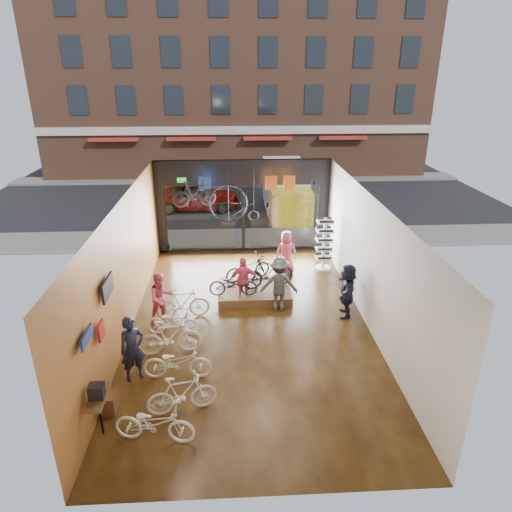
{
  "coord_description": "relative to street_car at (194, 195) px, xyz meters",
  "views": [
    {
      "loc": [
        -0.46,
        -11.89,
        7.15
      ],
      "look_at": [
        0.27,
        1.4,
        1.62
      ],
      "focal_mm": 32.0,
      "sensor_mm": 36.0,
      "label": 1
    }
  ],
  "objects": [
    {
      "name": "floor_bike_0",
      "position": [
        0.33,
        -16.52,
        -0.36
      ],
      "size": [
        1.75,
        0.84,
        0.88
      ],
      "primitive_type": "imported",
      "rotation": [
        0.0,
        0.0,
        1.41
      ],
      "color": "silver",
      "rests_on": "ground_plane"
    },
    {
      "name": "wall_right",
      "position": [
        5.98,
        -12.0,
        1.1
      ],
      "size": [
        0.04,
        12.0,
        3.8
      ],
      "primitive_type": "cube",
      "color": "beige",
      "rests_on": "ground"
    },
    {
      "name": "customer_1",
      "position": [
        -0.16,
        -11.71,
        -0.01
      ],
      "size": [
        0.97,
        0.9,
        1.58
      ],
      "primitive_type": "imported",
      "rotation": [
        0.0,
        0.0,
        0.52
      ],
      "color": "#CC4C72",
      "rests_on": "ground_plane"
    },
    {
      "name": "floor_bike_5",
      "position": [
        0.44,
        -11.51,
        -0.31
      ],
      "size": [
        1.68,
        0.64,
        0.99
      ],
      "primitive_type": "imported",
      "rotation": [
        0.0,
        0.0,
        1.68
      ],
      "color": "silver",
      "rests_on": "ground_plane"
    },
    {
      "name": "customer_4",
      "position": [
        3.97,
        -8.41,
        0.02
      ],
      "size": [
        0.83,
        0.57,
        1.64
      ],
      "primitive_type": "imported",
      "rotation": [
        0.0,
        0.0,
        3.2
      ],
      "color": "#CC4C72",
      "rests_on": "ground_plane"
    },
    {
      "name": "opposite_building",
      "position": [
        2.46,
        9.5,
        6.2
      ],
      "size": [
        26.0,
        5.0,
        14.0
      ],
      "primitive_type": "cube",
      "color": "brown",
      "rests_on": "ground"
    },
    {
      "name": "jersey_left",
      "position": [
        0.99,
        -6.8,
        2.25
      ],
      "size": [
        0.45,
        0.03,
        0.55
      ],
      "primitive_type": "cube",
      "color": "#1E3F99",
      "rests_on": "ceiling"
    },
    {
      "name": "customer_0",
      "position": [
        -0.48,
        -14.43,
        0.05
      ],
      "size": [
        0.74,
        0.66,
        1.7
      ],
      "primitive_type": "imported",
      "rotation": [
        0.0,
        0.0,
        0.54
      ],
      "color": "#161C33",
      "rests_on": "ground_plane"
    },
    {
      "name": "customer_2",
      "position": [
        2.33,
        -10.66,
        0.0
      ],
      "size": [
        0.97,
        0.46,
        1.61
      ],
      "primitive_type": "imported",
      "rotation": [
        0.0,
        0.0,
        3.21
      ],
      "color": "#CC4C72",
      "rests_on": "ground_plane"
    },
    {
      "name": "hung_bike",
      "position": [
        0.65,
        -7.8,
        2.12
      ],
      "size": [
        1.64,
        0.8,
        0.95
      ],
      "primitive_type": "imported",
      "rotation": [
        0.0,
        0.0,
        1.8
      ],
      "color": "black",
      "rests_on": "ceiling"
    },
    {
      "name": "box_truck",
      "position": [
        4.87,
        -1.0,
        0.42
      ],
      "size": [
        2.07,
        6.21,
        2.45
      ],
      "primitive_type": null,
      "color": "silver",
      "rests_on": "street_road"
    },
    {
      "name": "street_road",
      "position": [
        2.46,
        3.0,
        -0.81
      ],
      "size": [
        30.0,
        18.0,
        0.02
      ],
      "primitive_type": "cube",
      "color": "black",
      "rests_on": "ground"
    },
    {
      "name": "jersey_mid",
      "position": [
        3.53,
        -6.8,
        2.25
      ],
      "size": [
        0.45,
        0.03,
        0.55
      ],
      "primitive_type": "cube",
      "color": "#CC5919",
      "rests_on": "ceiling"
    },
    {
      "name": "customer_5",
      "position": [
        5.46,
        -11.63,
        0.05
      ],
      "size": [
        0.83,
        1.65,
        1.7
      ],
      "primitive_type": "imported",
      "rotation": [
        0.0,
        0.0,
        4.5
      ],
      "color": "#161C33",
      "rests_on": "ground_plane"
    },
    {
      "name": "sunglasses_rack",
      "position": [
        5.41,
        -8.2,
        0.22
      ],
      "size": [
        0.66,
        0.57,
        2.05
      ],
      "primitive_type": null,
      "rotation": [
        0.0,
        0.0,
        0.12
      ],
      "color": "white",
      "rests_on": "ground_plane"
    },
    {
      "name": "floor_bike_3",
      "position": [
        0.27,
        -13.42,
        -0.3
      ],
      "size": [
        1.73,
        0.7,
        1.01
      ],
      "primitive_type": "imported",
      "rotation": [
        0.0,
        0.0,
        1.7
      ],
      "color": "silver",
      "rests_on": "ground_plane"
    },
    {
      "name": "customer_3",
      "position": [
        3.42,
        -11.2,
        0.1
      ],
      "size": [
        1.22,
        0.76,
        1.81
      ],
      "primitive_type": "imported",
      "rotation": [
        0.0,
        0.0,
        3.06
      ],
      "color": "#3F3F44",
      "rests_on": "ground_plane"
    },
    {
      "name": "floor_bike_4",
      "position": [
        0.26,
        -12.47,
        -0.39
      ],
      "size": [
        1.62,
        0.72,
        0.82
      ],
      "primitive_type": "imported",
      "rotation": [
        0.0,
        0.0,
        1.46
      ],
      "color": "silver",
      "rests_on": "ground_plane"
    },
    {
      "name": "street_car",
      "position": [
        0.0,
        0.0,
        0.0
      ],
      "size": [
        4.71,
        1.89,
        1.6
      ],
      "primitive_type": "imported",
      "rotation": [
        0.0,
        0.0,
        1.57
      ],
      "color": "gray",
      "rests_on": "street_road"
    },
    {
      "name": "exit_sign",
      "position": [
        0.06,
        -6.12,
        2.25
      ],
      "size": [
        0.35,
        0.06,
        0.18
      ],
      "primitive_type": "cube",
      "color": "#198C26",
      "rests_on": "storefront"
    },
    {
      "name": "ceiling",
      "position": [
        2.46,
        -12.0,
        3.02
      ],
      "size": [
        7.0,
        12.0,
        0.04
      ],
      "primitive_type": "cube",
      "color": "black",
      "rests_on": "ground"
    },
    {
      "name": "storefront",
      "position": [
        2.46,
        -6.0,
        1.1
      ],
      "size": [
        7.0,
        0.26,
        3.8
      ],
      "primitive_type": null,
      "color": "black",
      "rests_on": "ground"
    },
    {
      "name": "display_bike_right",
      "position": [
        2.5,
        -9.57,
        -0.05
      ],
      "size": [
        1.79,
        1.3,
        0.9
      ],
      "primitive_type": "imported",
      "rotation": [
        0.0,
        0.0,
        2.04
      ],
      "color": "black",
      "rests_on": "display_platform"
    },
    {
      "name": "wall_merch",
      "position": [
        -0.92,
        -15.5,
        0.5
      ],
      "size": [
        0.4,
        2.4,
        2.6
      ],
      "primitive_type": null,
      "color": "navy",
      "rests_on": "wall_left"
    },
    {
      "name": "ground_plane",
      "position": [
        2.46,
        -12.0,
        -0.82
      ],
      "size": [
        7.0,
        12.0,
        0.04
      ],
      "primitive_type": "cube",
      "color": "black",
      "rests_on": "ground"
    },
    {
      "name": "sidewalk_far",
      "position": [
        2.46,
        7.0,
        -0.74
      ],
      "size": [
        30.0,
        2.0,
        0.12
      ],
      "primitive_type": "cube",
      "color": "slate",
      "rests_on": "ground"
    },
    {
      "name": "display_bike_mid",
      "position": [
        3.16,
        -10.18,
        0.04
      ],
      "size": [
        1.86,
        0.98,
        1.08
      ],
      "primitive_type": "imported",
      "rotation": [
        0.0,
        0.0,
        1.85
      ],
      "color": "black",
      "rests_on": "display_platform"
    },
    {
      "name": "floor_bike_1",
      "position": [
        0.81,
        -15.69,
        -0.33
      ],
      "size": [
        1.63,
        0.79,
        0.94
      ],
      "primitive_type": "imported",
      "rotation": [
        0.0,
        0.0,
        1.8
      ],
      "color": "silver",
      "rests_on": "ground_plane"
    },
    {
      "name": "display_platform",
      "position": [
        2.69,
        -10.2,
        -0.65
      ],
      "size": [
        2.4,
        1.8,
        0.3
      ],
      "primitive_type": "cube",
      "color": "brown",
      "rests_on": "ground_plane"
    },
    {
      "name": "floor_bike_2",
      "position": [
        0.58,
        -14.47,
        -0.36
      ],
      "size": [
        1.71,
        0.64,
        0.89
      ],
      "primitive_type": "imported",
      "rotation": [
        0.0,
        0.0,
        1.55
      ],
      "color": "silver",
      "rests_on": "ground_plane"
    },
    {
      "name": "sidewalk_near",
      "position": [
        2.46,
        -4.8,
        -0.74
      ],
      "size": [
        30.0,
        2.4,
        0.12
      ],
      "primitive_type": "cube",
      "color": "slate",
      "rests_on": "ground"
    },
    {
      "name": "display_bike_left",
      "position": [
        1.99,
        -10.72,
        -0.1
      ],
      "size": [
        1.56,
        0.59,
        0.81
      ],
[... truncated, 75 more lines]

